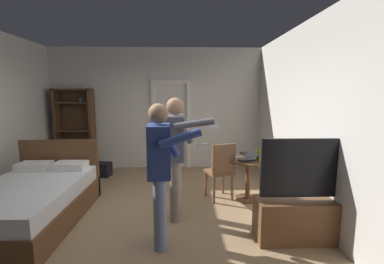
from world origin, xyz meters
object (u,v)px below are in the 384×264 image
Objects in this scene: person_blue_shirt at (160,166)px; suitcase_dark at (99,169)px; tv_flatscreen at (308,212)px; wooden_chair at (221,169)px; side_table at (248,173)px; laptop at (248,157)px; person_striped_shirt at (176,150)px; bed at (31,201)px; bookshelf at (76,127)px; bottle_on_table at (258,155)px.

suitcase_dark is at bearing 120.73° from person_blue_shirt.
tv_flatscreen is at bearing 1.62° from person_blue_shirt.
person_blue_shirt is at bearing -178.38° from tv_flatscreen.
tv_flatscreen is 1.30× the size of wooden_chair.
tv_flatscreen is 1.84× the size of side_table.
laptop is (-0.46, 1.24, 0.39)m from tv_flatscreen.
suitcase_dark is at bearing 131.28° from person_striped_shirt.
wooden_chair is at bearing 14.11° from bed.
bookshelf is 3.77× the size of suitcase_dark.
bottle_on_table is at bearing 104.22° from tv_flatscreen.
side_table is at bearing 27.94° from person_striped_shirt.
tv_flatscreen is 1.91m from person_blue_shirt.
laptop is 3.35m from suitcase_dark.
wooden_chair is at bearing -179.93° from side_table.
side_table is at bearing 0.07° from wooden_chair.
bookshelf is at bearing 152.47° from side_table.
wooden_chair is at bearing 55.82° from person_blue_shirt.
wooden_chair reaches higher than side_table.
bookshelf reaches higher than wooden_chair.
wooden_chair is at bearing -18.98° from suitcase_dark.
bookshelf is 1.21m from suitcase_dark.
bottle_on_table is 0.66m from wooden_chair.
bottle_on_table is 0.14× the size of person_striped_shirt.
person_blue_shirt reaches higher than wooden_chair.
bed is 2.12m from suitcase_dark.
bed is 3.00× the size of side_table.
tv_flatscreen is 1.31m from bottle_on_table.
tv_flatscreen is 1.36m from side_table.
bottle_on_table is at bearing -29.74° from side_table.
wooden_chair is 0.56× the size of person_striped_shirt.
tv_flatscreen is 5.40× the size of bottle_on_table.
side_table is at bearing 12.17° from bed.
person_blue_shirt is at bearing -54.79° from bookshelf.
suitcase_dark is (-2.52, 1.39, -0.39)m from wooden_chair.
laptop is at bearing -28.13° from bookshelf.
laptop is 0.50m from wooden_chair.
wooden_chair is at bearing -30.86° from bookshelf.
bookshelf is 3.52m from person_striped_shirt.
person_blue_shirt is 0.71m from person_striped_shirt.
tv_flatscreen is (4.09, -3.17, -0.67)m from bookshelf.
person_blue_shirt is 3.33× the size of suitcase_dark.
person_blue_shirt reaches higher than bottle_on_table.
person_striped_shirt is at bearing 1.84° from bed.
bookshelf reaches higher than bed.
bookshelf is 2.75× the size of side_table.
bed is 3.34m from side_table.
bed is 2.12× the size of wooden_chair.
bed reaches higher than bottle_on_table.
side_table is 1.69× the size of laptop.
bookshelf is at bearing 98.32° from bed.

